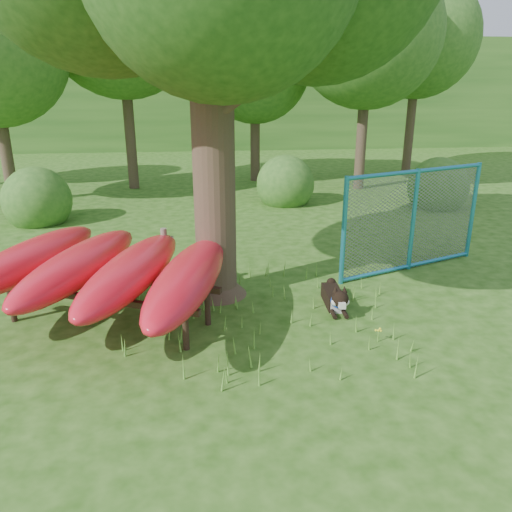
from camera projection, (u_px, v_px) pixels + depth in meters
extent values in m
plane|color=#204A0E|center=(251.00, 351.00, 7.05)|extent=(80.00, 80.00, 0.00)
cylinder|color=#3B2C20|center=(213.00, 137.00, 8.06)|extent=(0.89, 0.89, 5.50)
cone|color=#3B2C20|center=(217.00, 280.00, 8.87)|extent=(1.33, 1.33, 0.55)
cylinder|color=#3B2C20|center=(253.00, 87.00, 7.68)|extent=(1.56, 0.25, 1.17)
cylinder|color=#3B2C20|center=(182.00, 58.00, 7.97)|extent=(0.99, 1.08, 1.12)
cylinder|color=#625B4A|center=(165.00, 261.00, 8.85)|extent=(0.14, 0.14, 1.20)
cylinder|color=#625B4A|center=(164.00, 238.00, 8.72)|extent=(0.33, 0.15, 0.06)
cylinder|color=black|center=(12.00, 305.00, 7.84)|extent=(0.12, 0.12, 0.57)
cylinder|color=black|center=(186.00, 331.00, 7.00)|extent=(0.12, 0.12, 0.57)
cylinder|color=black|center=(46.00, 286.00, 8.57)|extent=(0.12, 0.12, 0.57)
cylinder|color=black|center=(208.00, 308.00, 7.73)|extent=(0.12, 0.12, 0.57)
cube|color=black|center=(92.00, 298.00, 7.32)|extent=(3.20, 1.47, 0.09)
cube|color=black|center=(121.00, 279.00, 8.05)|extent=(3.20, 1.47, 0.09)
ellipsoid|color=red|center=(30.00, 259.00, 7.96)|extent=(1.92, 3.52, 0.55)
ellipsoid|color=red|center=(79.00, 265.00, 7.71)|extent=(1.81, 3.53, 0.55)
ellipsoid|color=red|center=(132.00, 271.00, 7.45)|extent=(1.71, 3.54, 0.55)
ellipsoid|color=red|center=(188.00, 278.00, 7.19)|extent=(1.60, 3.54, 0.55)
cube|color=black|center=(333.00, 297.00, 8.51)|extent=(0.31, 0.75, 0.25)
cube|color=silver|center=(337.00, 305.00, 8.22)|extent=(0.24, 0.16, 0.23)
sphere|color=black|center=(340.00, 299.00, 7.97)|extent=(0.27, 0.27, 0.27)
cube|color=silver|center=(342.00, 305.00, 7.87)|extent=(0.11, 0.15, 0.09)
sphere|color=silver|center=(335.00, 302.00, 7.96)|extent=(0.13, 0.13, 0.13)
sphere|color=silver|center=(345.00, 302.00, 7.97)|extent=(0.13, 0.13, 0.13)
cone|color=black|center=(335.00, 290.00, 7.96)|extent=(0.12, 0.13, 0.13)
cone|color=black|center=(345.00, 289.00, 7.97)|extent=(0.11, 0.13, 0.13)
cylinder|color=black|center=(333.00, 313.00, 8.08)|extent=(0.09, 0.32, 0.07)
cylinder|color=black|center=(345.00, 313.00, 8.09)|extent=(0.09, 0.32, 0.07)
sphere|color=black|center=(331.00, 282.00, 8.86)|extent=(0.17, 0.17, 0.17)
torus|color=blue|center=(339.00, 300.00, 8.07)|extent=(0.27, 0.09, 0.26)
cylinder|color=teal|center=(344.00, 232.00, 9.09)|extent=(0.12, 0.12, 2.04)
cylinder|color=teal|center=(413.00, 220.00, 9.84)|extent=(0.12, 0.12, 2.04)
cylinder|color=teal|center=(473.00, 211.00, 10.58)|extent=(0.12, 0.12, 2.04)
cylinder|color=teal|center=(418.00, 171.00, 9.52)|extent=(3.19, 1.31, 0.08)
cylinder|color=teal|center=(408.00, 266.00, 10.15)|extent=(3.19, 1.31, 0.08)
plane|color=slate|center=(413.00, 220.00, 9.84)|extent=(3.16, 1.23, 3.40)
cylinder|color=#5F9A32|center=(378.00, 336.00, 7.27)|extent=(0.02, 0.02, 0.19)
sphere|color=yellow|center=(379.00, 330.00, 7.24)|extent=(0.03, 0.03, 0.03)
sphere|color=yellow|center=(380.00, 329.00, 7.27)|extent=(0.03, 0.03, 0.03)
sphere|color=yellow|center=(376.00, 330.00, 7.26)|extent=(0.03, 0.03, 0.03)
sphere|color=yellow|center=(381.00, 331.00, 7.22)|extent=(0.03, 0.03, 0.03)
sphere|color=yellow|center=(378.00, 330.00, 7.21)|extent=(0.03, 0.03, 0.03)
cylinder|color=#3B2C20|center=(3.00, 135.00, 15.06)|extent=(0.36, 0.36, 4.20)
cylinder|color=#3B2C20|center=(128.00, 112.00, 17.13)|extent=(0.36, 0.36, 5.25)
sphere|color=#2D5D1E|center=(121.00, 16.00, 16.15)|extent=(5.20, 5.20, 5.20)
cylinder|color=#3B2C20|center=(255.00, 129.00, 18.78)|extent=(0.36, 0.36, 3.85)
sphere|color=#2D5D1E|center=(255.00, 67.00, 18.05)|extent=(4.00, 4.00, 4.00)
cylinder|color=#3B2C20|center=(363.00, 120.00, 17.12)|extent=(0.36, 0.36, 4.76)
sphere|color=#2D5D1E|center=(369.00, 34.00, 16.23)|extent=(4.80, 4.80, 4.80)
cylinder|color=#3B2C20|center=(411.00, 112.00, 20.23)|extent=(0.36, 0.36, 4.90)
sphere|color=#2D5D1E|center=(419.00, 37.00, 19.31)|extent=(4.60, 4.60, 4.60)
sphere|color=#2D5D1E|center=(40.00, 222.00, 13.56)|extent=(1.80, 1.80, 1.80)
sphere|color=#2D5D1E|center=(435.00, 207.00, 15.25)|extent=(1.80, 1.80, 1.80)
sphere|color=#2D5D1E|center=(285.00, 203.00, 15.71)|extent=(1.80, 1.80, 1.80)
cube|color=#2D5D1E|center=(207.00, 92.00, 32.34)|extent=(80.00, 12.00, 6.00)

